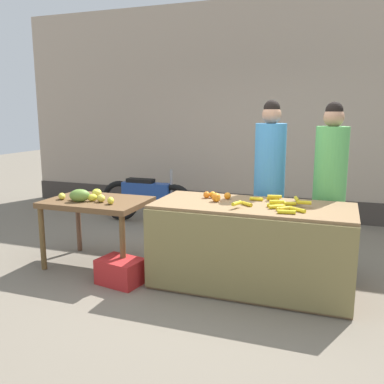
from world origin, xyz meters
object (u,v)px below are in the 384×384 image
(parked_motorcycle, at_px, (147,198))
(produce_crate, at_px, (120,271))
(vendor_woman_green_shirt, at_px, (329,189))
(produce_sack, at_px, (188,232))
(vendor_woman_blue_shirt, at_px, (269,184))

(parked_motorcycle, bearing_deg, produce_crate, -70.62)
(vendor_woman_green_shirt, distance_m, produce_crate, 2.36)
(produce_crate, xyz_separation_m, produce_sack, (0.30, 1.17, 0.12))
(vendor_woman_green_shirt, distance_m, parked_motorcycle, 3.06)
(vendor_woman_blue_shirt, bearing_deg, produce_sack, 173.80)
(vendor_woman_blue_shirt, bearing_deg, produce_crate, -141.14)
(vendor_woman_green_shirt, relative_size, produce_sack, 3.73)
(vendor_woman_green_shirt, xyz_separation_m, produce_crate, (-1.96, -1.04, -0.80))
(vendor_woman_blue_shirt, height_order, vendor_woman_green_shirt, vendor_woman_blue_shirt)
(vendor_woman_blue_shirt, distance_m, produce_crate, 1.88)
(produce_crate, distance_m, produce_sack, 1.22)
(produce_crate, bearing_deg, produce_sack, 75.51)
(vendor_woman_blue_shirt, bearing_deg, parked_motorcycle, 150.62)
(vendor_woman_blue_shirt, height_order, produce_crate, vendor_woman_blue_shirt)
(vendor_woman_blue_shirt, distance_m, vendor_woman_green_shirt, 0.64)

